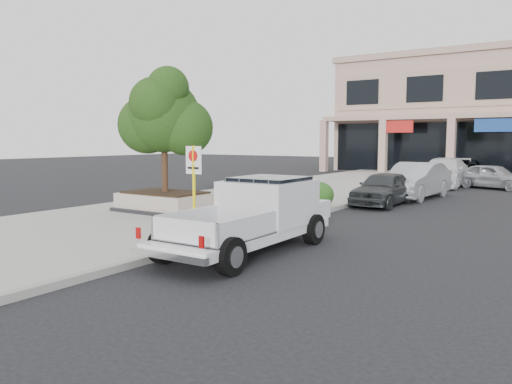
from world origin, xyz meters
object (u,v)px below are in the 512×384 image
planter (165,202)px  pickup_truck (246,216)px  curb_car_a (383,188)px  curb_car_d (465,170)px  no_parking_sign (194,175)px  planter_tree (170,116)px  curb_car_b (415,181)px  curb_car_c (444,173)px  lot_car_a (493,176)px

planter → pickup_truck: size_ratio=0.59×
curb_car_a → curb_car_d: size_ratio=0.82×
planter → pickup_truck: bearing=-29.6°
no_parking_sign → curb_car_a: 9.04m
planter_tree → curb_car_d: planter_tree is taller
pickup_truck → curb_car_b: size_ratio=1.12×
pickup_truck → curb_car_c: 19.56m
curb_car_c → lot_car_a: (2.48, 0.16, -0.12)m
planter_tree → curb_car_c: 17.26m
curb_car_c → lot_car_a: curb_car_c is taller
pickup_truck → curb_car_d: 24.65m
pickup_truck → lot_car_a: 19.85m
curb_car_d → lot_car_a: (2.35, -4.93, -0.01)m
planter_tree → pickup_truck: bearing=-31.4°
curb_car_b → lot_car_a: bearing=76.7°
planter → planter_tree: 2.95m
curb_car_d → pickup_truck: bearing=-93.8°
no_parking_sign → lot_car_a: bearing=74.7°
curb_car_b → curb_car_a: bearing=-92.5°
lot_car_a → curb_car_d: bearing=44.2°
planter → curb_car_c: curb_car_c is taller
pickup_truck → curb_car_b: (0.16, 13.01, -0.06)m
curb_car_c → curb_car_b: bearing=-88.1°
planter → no_parking_sign: no_parking_sign is taller
planter → curb_car_d: curb_car_d is taller
curb_car_b → planter: bearing=-115.9°
curb_car_c → planter: bearing=-109.3°
no_parking_sign → pickup_truck: size_ratio=0.42×
no_parking_sign → curb_car_d: size_ratio=0.47×
pickup_truck → lot_car_a: bearing=83.0°
planter → curb_car_d: bearing=75.2°
curb_car_c → curb_car_a: bearing=-91.2°
no_parking_sign → planter: bearing=147.1°
curb_car_a → curb_car_b: 3.09m
curb_car_b → curb_car_d: size_ratio=0.99×
no_parking_sign → pickup_truck: no_parking_sign is taller
no_parking_sign → curb_car_d: no_parking_sign is taller
pickup_truck → curb_car_a: 9.95m
no_parking_sign → curb_car_a: no_parking_sign is taller
no_parking_sign → pickup_truck: 3.09m
no_parking_sign → lot_car_a: size_ratio=0.58×
curb_car_d → lot_car_a: curb_car_d is taller
curb_car_d → curb_car_a: bearing=-94.7°
curb_car_c → curb_car_d: size_ratio=1.12×
planter → curb_car_d: (5.65, 21.43, 0.21)m
planter → lot_car_a: 18.34m
planter_tree → curb_car_b: planter_tree is taller
planter → lot_car_a: size_ratio=0.81×
lot_car_a → pickup_truck: bearing=-168.1°
no_parking_sign → curb_car_a: bearing=74.1°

